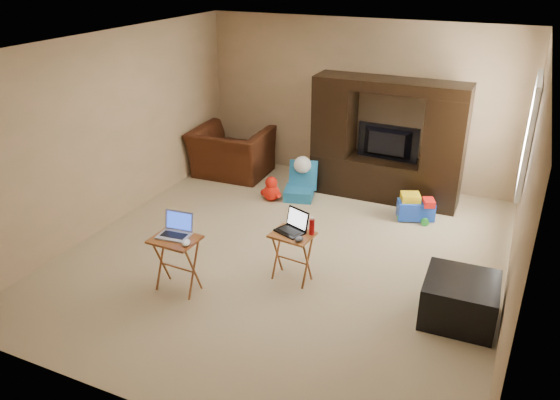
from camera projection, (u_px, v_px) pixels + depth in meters
The scene contains 22 objects.
floor at pixel (287, 253), 6.70m from camera, with size 5.50×5.50×0.00m, color #CFB88F.
ceiling at pixel (288, 44), 5.66m from camera, with size 5.50×5.50×0.00m, color silver.
wall_back at pixel (359, 102), 8.46m from camera, with size 5.00×5.00×0.00m, color tan.
wall_front at pixel (133, 277), 3.90m from camera, with size 5.00×5.00×0.00m, color tan.
wall_left at pixel (112, 130), 7.12m from camera, with size 5.50×5.50×0.00m, color tan.
wall_right at pixel (525, 194), 5.24m from camera, with size 5.50×5.50×0.00m, color tan.
window_pane at pixel (531, 134), 6.47m from camera, with size 1.20×1.20×0.00m, color white.
window_frame at pixel (529, 134), 6.47m from camera, with size 0.06×1.14×1.34m, color white.
entertainment_center at pixel (387, 141), 7.87m from camera, with size 2.17×0.54×1.77m, color black.
television at pixel (386, 144), 7.85m from camera, with size 0.90×0.12×0.52m, color black.
recliner at pixel (231, 153), 8.89m from camera, with size 1.19×1.04×0.78m, color #491E0F.
child_rocker at pixel (299, 181), 8.07m from camera, with size 0.42×0.48×0.56m, color #1A6292, non-canonical shape.
plush_toy at pixel (271, 188), 8.04m from camera, with size 0.34×0.28×0.38m, color red, non-canonical shape.
push_toy at pixel (416, 207), 7.47m from camera, with size 0.50×0.36×0.38m, color blue, non-canonical shape.
ottoman at pixel (460, 300), 5.41m from camera, with size 0.70×0.70×0.45m, color black.
tray_table_left at pixel (177, 264), 5.86m from camera, with size 0.49×0.39×0.63m, color #9C4D25.
tray_table_right at pixel (292, 257), 6.05m from camera, with size 0.45×0.36×0.58m, color #A15E27.
laptop_left at pixel (173, 227), 5.71m from camera, with size 0.33×0.27×0.24m, color #AAA9AE.
laptop_right at pixel (290, 223), 5.91m from camera, with size 0.30×0.25×0.24m, color black.
mouse_left at pixel (186, 243), 5.58m from camera, with size 0.08×0.13×0.05m, color white.
mouse_right at pixel (299, 239), 5.77m from camera, with size 0.07×0.12×0.05m, color #39393E.
water_bottle at pixel (312, 227), 5.88m from camera, with size 0.06×0.06×0.18m, color #BB0B0D.
Camera 1 is at (2.34, -5.33, 3.37)m, focal length 35.00 mm.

